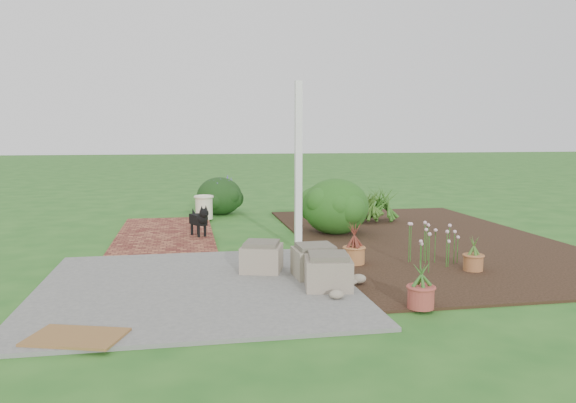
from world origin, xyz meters
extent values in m
plane|color=#245D1D|center=(0.00, 0.00, 0.00)|extent=(80.00, 80.00, 0.00)
cube|color=#61615F|center=(-1.25, -1.75, 0.02)|extent=(3.50, 3.50, 0.04)
cube|color=maroon|center=(-1.70, 1.75, 0.02)|extent=(1.60, 3.50, 0.04)
cube|color=black|center=(2.50, 0.50, 0.01)|extent=(4.00, 7.00, 0.03)
cube|color=white|center=(0.30, 0.10, 1.25)|extent=(0.10, 0.10, 2.50)
cube|color=#746D57|center=(0.18, -2.15, 0.21)|extent=(0.58, 0.58, 0.33)
cube|color=gray|center=(-0.43, -1.24, 0.20)|extent=(0.60, 0.60, 0.32)
cube|color=#766D59|center=(0.16, -1.62, 0.21)|extent=(0.51, 0.51, 0.33)
cube|color=brown|center=(-2.27, -3.25, 0.05)|extent=(0.88, 0.70, 0.02)
cube|color=black|center=(-1.15, 1.35, 0.31)|extent=(0.30, 0.41, 0.17)
cylinder|color=black|center=(-1.15, 1.20, 0.13)|extent=(0.05, 0.05, 0.19)
cylinder|color=black|center=(-1.04, 1.25, 0.13)|extent=(0.05, 0.05, 0.19)
cylinder|color=black|center=(-1.25, 1.45, 0.13)|extent=(0.05, 0.05, 0.19)
cylinder|color=black|center=(-1.15, 1.50, 0.13)|extent=(0.05, 0.05, 0.19)
sphere|color=black|center=(-1.06, 1.14, 0.45)|extent=(0.16, 0.16, 0.16)
cone|color=black|center=(-1.23, 1.53, 0.43)|extent=(0.10, 0.13, 0.14)
cylinder|color=beige|center=(-0.99, 3.21, 0.27)|extent=(0.35, 0.35, 0.45)
ellipsoid|color=#134212|center=(1.19, 1.26, 0.52)|extent=(1.33, 1.33, 0.97)
cylinder|color=#A96939|center=(0.82, -1.03, 0.14)|extent=(0.36, 0.36, 0.23)
cylinder|color=#9C5E34|center=(2.19, -1.65, 0.13)|extent=(0.25, 0.25, 0.20)
cylinder|color=#A03E36|center=(0.91, -2.97, 0.14)|extent=(0.34, 0.34, 0.22)
ellipsoid|color=black|center=(-0.63, 4.10, 0.41)|extent=(1.23, 1.23, 0.83)
camera|label=1|loc=(-1.35, -8.01, 1.74)|focal=35.00mm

